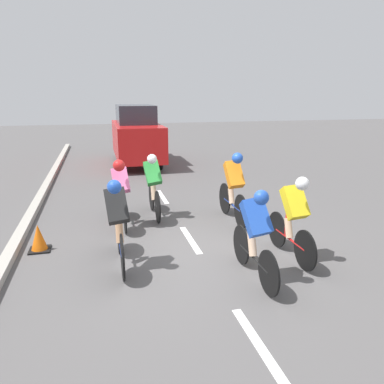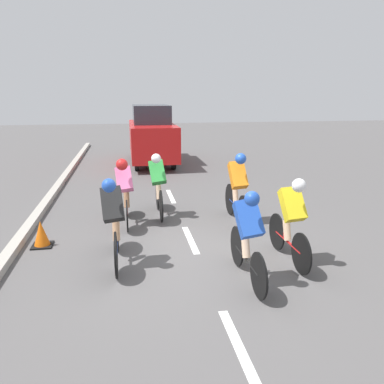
# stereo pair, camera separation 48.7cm
# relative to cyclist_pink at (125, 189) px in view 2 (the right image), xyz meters

# --- Properties ---
(ground_plane) EXTENTS (60.00, 60.00, 0.00)m
(ground_plane) POSITION_rel_cyclist_pink_xyz_m (-1.21, 1.66, -0.79)
(ground_plane) COLOR #565454
(lane_stripe_near) EXTENTS (0.12, 1.40, 0.01)m
(lane_stripe_near) POSITION_rel_cyclist_pink_xyz_m (-1.21, 4.28, -0.79)
(lane_stripe_near) COLOR white
(lane_stripe_near) RESTS_ON ground
(lane_stripe_mid) EXTENTS (0.12, 1.40, 0.01)m
(lane_stripe_mid) POSITION_rel_cyclist_pink_xyz_m (-1.21, 1.08, -0.79)
(lane_stripe_mid) COLOR white
(lane_stripe_mid) RESTS_ON ground
(lane_stripe_far) EXTENTS (0.12, 1.40, 0.01)m
(lane_stripe_far) POSITION_rel_cyclist_pink_xyz_m (-1.21, -2.12, -0.79)
(lane_stripe_far) COLOR white
(lane_stripe_far) RESTS_ON ground
(curb) EXTENTS (0.20, 28.69, 0.14)m
(curb) POSITION_rel_cyclist_pink_xyz_m (1.99, 1.08, -0.72)
(curb) COLOR #A8A399
(curb) RESTS_ON ground
(cyclist_pink) EXTENTS (0.38, 1.66, 1.48)m
(cyclist_pink) POSITION_rel_cyclist_pink_xyz_m (0.00, 0.00, 0.00)
(cyclist_pink) COLOR black
(cyclist_pink) RESTS_ON ground
(cyclist_yellow) EXTENTS (0.36, 1.64, 1.49)m
(cyclist_yellow) POSITION_rel_cyclist_pink_xyz_m (-2.65, 2.35, -0.01)
(cyclist_yellow) COLOR black
(cyclist_yellow) RESTS_ON ground
(cyclist_black) EXTENTS (0.38, 1.73, 1.51)m
(cyclist_black) POSITION_rel_cyclist_pink_xyz_m (0.18, 1.94, -0.01)
(cyclist_black) COLOR black
(cyclist_black) RESTS_ON ground
(cyclist_blue) EXTENTS (0.39, 1.69, 1.47)m
(cyclist_blue) POSITION_rel_cyclist_pink_xyz_m (-1.75, 2.88, -0.02)
(cyclist_blue) COLOR black
(cyclist_blue) RESTS_ON ground
(cyclist_green) EXTENTS (0.39, 1.68, 1.49)m
(cyclist_green) POSITION_rel_cyclist_pink_xyz_m (-0.73, -0.46, -0.02)
(cyclist_green) COLOR black
(cyclist_green) RESTS_ON ground
(cyclist_orange) EXTENTS (0.36, 1.75, 1.56)m
(cyclist_orange) POSITION_rel_cyclist_pink_xyz_m (-2.37, 0.27, 0.03)
(cyclist_orange) COLOR black
(cyclist_orange) RESTS_ON ground
(support_car) EXTENTS (1.70, 4.50, 2.30)m
(support_car) POSITION_rel_cyclist_pink_xyz_m (-1.08, -7.31, 0.35)
(support_car) COLOR black
(support_car) RESTS_ON ground
(traffic_cone) EXTENTS (0.36, 0.36, 0.49)m
(traffic_cone) POSITION_rel_cyclist_pink_xyz_m (1.54, 0.93, -0.55)
(traffic_cone) COLOR black
(traffic_cone) RESTS_ON ground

